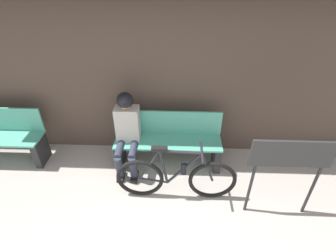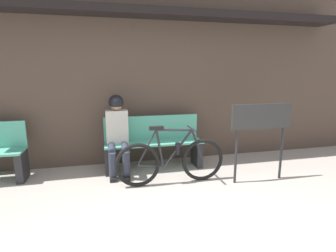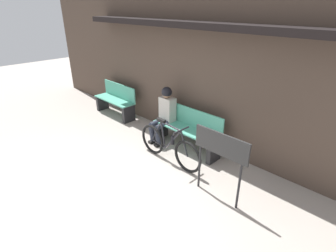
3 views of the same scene
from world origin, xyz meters
TOP-DOWN VIEW (x-y plane):
  - storefront_wall at (0.00, 2.75)m, footprint 12.00×0.56m
  - park_bench_near at (-0.02, 2.33)m, footprint 1.59×0.42m
  - bicycle at (0.11, 1.65)m, footprint 1.59×0.40m
  - person_seated at (-0.61, 2.23)m, footprint 0.34×0.58m
  - signboard at (1.39, 1.45)m, footprint 0.93×0.04m

SIDE VIEW (x-z plane):
  - bicycle at x=0.11m, z-range -0.08..0.78m
  - park_bench_near at x=-0.02m, z-range -0.03..0.84m
  - person_seated at x=-0.61m, z-range 0.10..1.34m
  - signboard at x=1.39m, z-range 0.30..1.44m
  - storefront_wall at x=0.00m, z-range 0.06..3.26m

